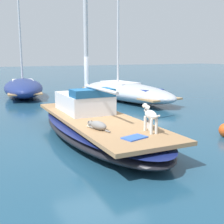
{
  "coord_description": "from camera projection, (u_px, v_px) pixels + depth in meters",
  "views": [
    {
      "loc": [
        -3.58,
        -8.23,
        2.56
      ],
      "look_at": [
        0.0,
        -1.0,
        1.01
      ],
      "focal_mm": 47.89,
      "sensor_mm": 36.0,
      "label": 1
    }
  ],
  "objects": [
    {
      "name": "deck_towel",
      "position": [
        135.0,
        138.0,
        6.91
      ],
      "size": [
        0.63,
        0.49,
        0.03
      ],
      "primitive_type": "cube",
      "rotation": [
        0.0,
        0.0,
        0.25
      ],
      "color": "blue",
      "rests_on": "sailboat_main"
    },
    {
      "name": "mast_main",
      "position": [
        88.0,
        28.0,
        9.29
      ],
      "size": [
        0.14,
        2.27,
        6.14
      ],
      "color": "silver",
      "rests_on": "sailboat_main"
    },
    {
      "name": "ground_plane",
      "position": [
        98.0,
        138.0,
        9.28
      ],
      "size": [
        120.0,
        120.0,
        0.0
      ],
      "primitive_type": "plane",
      "color": "navy"
    },
    {
      "name": "cabin_house",
      "position": [
        85.0,
        102.0,
        10.08
      ],
      "size": [
        1.43,
        2.24,
        0.84
      ],
      "color": "silver",
      "rests_on": "sailboat_main"
    },
    {
      "name": "dog_grey",
      "position": [
        98.0,
        125.0,
        7.73
      ],
      "size": [
        0.38,
        0.95,
        0.22
      ],
      "color": "gray",
      "rests_on": "sailboat_main"
    },
    {
      "name": "moored_boat_far_astern",
      "position": [
        23.0,
        87.0,
        18.37
      ],
      "size": [
        3.05,
        6.17,
        6.16
      ],
      "color": "navy",
      "rests_on": "ground"
    },
    {
      "name": "coiled_rope",
      "position": [
        93.0,
        126.0,
        8.04
      ],
      "size": [
        0.32,
        0.32,
        0.04
      ],
      "primitive_type": "torus",
      "color": "beige",
      "rests_on": "sailboat_main"
    },
    {
      "name": "sailboat_main",
      "position": [
        98.0,
        128.0,
        9.22
      ],
      "size": [
        2.6,
        7.27,
        0.66
      ],
      "color": "black",
      "rests_on": "ground"
    },
    {
      "name": "moored_boat_starboard_side",
      "position": [
        126.0,
        91.0,
        16.94
      ],
      "size": [
        3.19,
        8.05,
        8.16
      ],
      "color": "#B2B7C1",
      "rests_on": "ground"
    },
    {
      "name": "dog_white",
      "position": [
        150.0,
        115.0,
        7.41
      ],
      "size": [
        0.29,
        0.94,
        0.7
      ],
      "color": "silver",
      "rests_on": "sailboat_main"
    },
    {
      "name": "deck_winch",
      "position": [
        150.0,
        125.0,
        7.83
      ],
      "size": [
        0.16,
        0.16,
        0.21
      ],
      "color": "#B7B7BC",
      "rests_on": "sailboat_main"
    }
  ]
}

